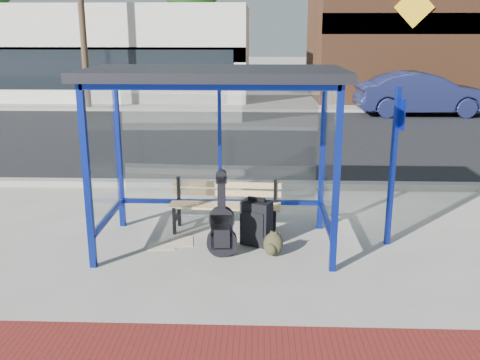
{
  "coord_description": "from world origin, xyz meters",
  "views": [
    {
      "loc": [
        0.58,
        -6.9,
        2.86
      ],
      "look_at": [
        0.32,
        0.2,
        0.89
      ],
      "focal_mm": 40.0,
      "sensor_mm": 36.0,
      "label": 1
    }
  ],
  "objects_px": {
    "bench": "(225,202)",
    "suitcase": "(256,223)",
    "guitar_bag": "(222,227)",
    "parked_car": "(423,94)",
    "backpack": "(273,245)"
  },
  "relations": [
    {
      "from": "guitar_bag",
      "to": "suitcase",
      "type": "xyz_separation_m",
      "value": [
        0.45,
        0.42,
        -0.09
      ]
    },
    {
      "from": "guitar_bag",
      "to": "parked_car",
      "type": "height_order",
      "value": "parked_car"
    },
    {
      "from": "suitcase",
      "to": "parked_car",
      "type": "bearing_deg",
      "value": 88.29
    },
    {
      "from": "bench",
      "to": "suitcase",
      "type": "relative_size",
      "value": 2.41
    },
    {
      "from": "suitcase",
      "to": "parked_car",
      "type": "relative_size",
      "value": 0.15
    },
    {
      "from": "suitcase",
      "to": "backpack",
      "type": "xyz_separation_m",
      "value": [
        0.22,
        -0.37,
        -0.17
      ]
    },
    {
      "from": "parked_car",
      "to": "suitcase",
      "type": "bearing_deg",
      "value": 153.17
    },
    {
      "from": "guitar_bag",
      "to": "parked_car",
      "type": "relative_size",
      "value": 0.24
    },
    {
      "from": "parked_car",
      "to": "bench",
      "type": "bearing_deg",
      "value": 150.38
    },
    {
      "from": "guitar_bag",
      "to": "parked_car",
      "type": "distance_m",
      "value": 14.21
    },
    {
      "from": "guitar_bag",
      "to": "backpack",
      "type": "height_order",
      "value": "guitar_bag"
    },
    {
      "from": "bench",
      "to": "guitar_bag",
      "type": "height_order",
      "value": "guitar_bag"
    },
    {
      "from": "bench",
      "to": "parked_car",
      "type": "height_order",
      "value": "parked_car"
    },
    {
      "from": "bench",
      "to": "suitcase",
      "type": "height_order",
      "value": "bench"
    },
    {
      "from": "bench",
      "to": "suitcase",
      "type": "xyz_separation_m",
      "value": [
        0.46,
        -0.55,
        -0.12
      ]
    }
  ]
}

